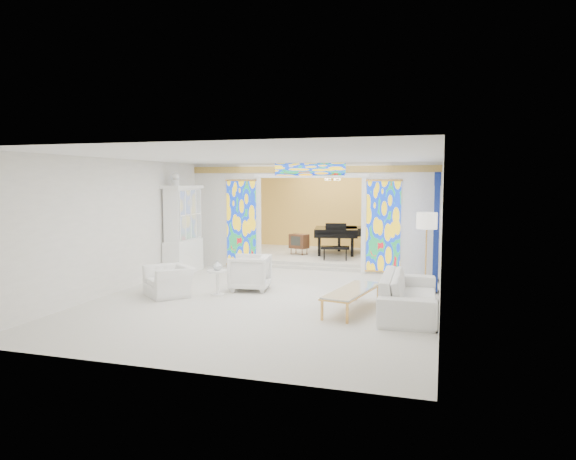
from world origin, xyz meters
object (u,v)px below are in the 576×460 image
(armchair_left, at_px, (169,281))
(armchair_right, at_px, (250,273))
(tv_console, at_px, (299,241))
(grand_piano, at_px, (340,232))
(coffee_table, at_px, (352,291))
(sofa, at_px, (409,293))
(china_cabinet, at_px, (183,230))

(armchair_left, relative_size, armchair_right, 1.12)
(armchair_left, relative_size, tv_console, 1.54)
(armchair_left, distance_m, grand_piano, 6.89)
(coffee_table, xyz_separation_m, tv_console, (-2.69, 5.92, 0.21))
(sofa, relative_size, coffee_table, 1.31)
(china_cabinet, distance_m, coffee_table, 5.88)
(coffee_table, bearing_deg, sofa, 9.03)
(grand_piano, xyz_separation_m, tv_console, (-1.20, -0.62, -0.27))
(china_cabinet, relative_size, armchair_right, 3.06)
(china_cabinet, height_order, armchair_left, china_cabinet)
(sofa, bearing_deg, armchair_left, 88.32)
(grand_piano, relative_size, tv_console, 4.23)
(armchair_left, bearing_deg, tv_console, 117.21)
(armchair_right, bearing_deg, coffee_table, 55.62)
(china_cabinet, distance_m, grand_piano, 5.20)
(china_cabinet, height_order, tv_console, china_cabinet)
(sofa, distance_m, tv_console, 6.87)
(armchair_left, distance_m, tv_console, 5.91)
(china_cabinet, height_order, sofa, china_cabinet)
(china_cabinet, height_order, grand_piano, china_cabinet)
(china_cabinet, bearing_deg, sofa, -23.25)
(armchair_right, bearing_deg, grand_piano, 159.83)
(armchair_left, relative_size, sofa, 0.39)
(armchair_left, xyz_separation_m, coffee_table, (4.06, -0.18, 0.06))
(china_cabinet, bearing_deg, grand_piano, 45.87)
(china_cabinet, distance_m, tv_console, 3.97)
(armchair_left, bearing_deg, china_cabinet, 152.26)
(grand_piano, bearing_deg, armchair_left, -122.21)
(grand_piano, bearing_deg, coffee_table, -87.43)
(tv_console, bearing_deg, armchair_left, -83.85)
(armchair_left, relative_size, coffee_table, 0.51)
(armchair_right, xyz_separation_m, coffee_table, (2.58, -1.25, -0.02))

